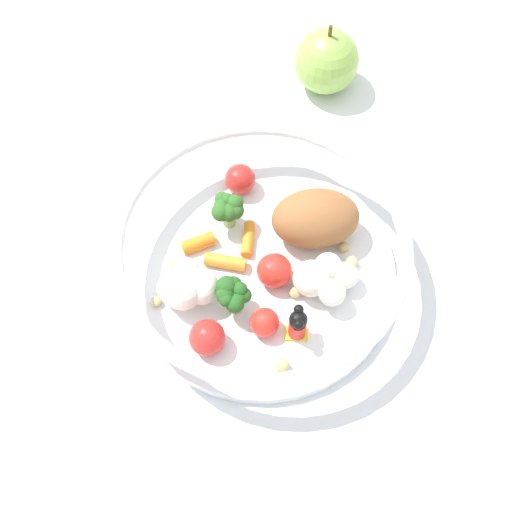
% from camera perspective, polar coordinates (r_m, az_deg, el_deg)
% --- Properties ---
extents(ground_plane, '(2.40, 2.40, 0.00)m').
position_cam_1_polar(ground_plane, '(0.58, 0.47, -2.51)').
color(ground_plane, white).
extents(food_container, '(0.24, 0.24, 0.06)m').
position_cam_1_polar(food_container, '(0.55, 0.34, 0.01)').
color(food_container, white).
rests_on(food_container, ground_plane).
extents(loose_apple, '(0.07, 0.07, 0.08)m').
position_cam_1_polar(loose_apple, '(0.69, 6.03, 16.20)').
color(loose_apple, '#8CB74C').
rests_on(loose_apple, ground_plane).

